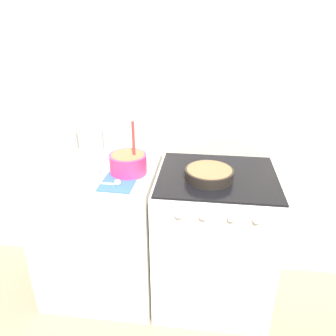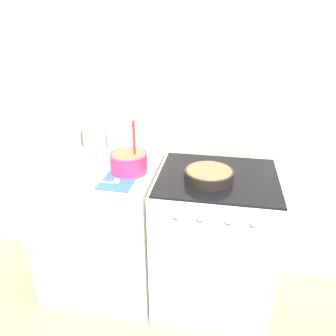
{
  "view_description": "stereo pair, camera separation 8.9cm",
  "coord_description": "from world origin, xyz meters",
  "px_view_note": "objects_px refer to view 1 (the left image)",
  "views": [
    {
      "loc": [
        0.3,
        -1.42,
        1.79
      ],
      "look_at": [
        0.09,
        0.27,
        0.98
      ],
      "focal_mm": 35.0,
      "sensor_mm": 36.0,
      "label": 1
    },
    {
      "loc": [
        0.38,
        -1.41,
        1.79
      ],
      "look_at": [
        0.09,
        0.27,
        0.98
      ],
      "focal_mm": 35.0,
      "sensor_mm": 36.0,
      "label": 2
    }
  ],
  "objects_px": {
    "mixing_bowl": "(128,162)",
    "storage_jar_right": "(120,138)",
    "baking_pan": "(209,174)",
    "storage_jar_left": "(66,140)",
    "storage_jar_middle": "(93,142)",
    "stove": "(213,239)",
    "tin_can": "(94,170)"
  },
  "relations": [
    {
      "from": "mixing_bowl",
      "to": "storage_jar_right",
      "type": "height_order",
      "value": "mixing_bowl"
    },
    {
      "from": "baking_pan",
      "to": "storage_jar_right",
      "type": "relative_size",
      "value": 0.99
    },
    {
      "from": "mixing_bowl",
      "to": "storage_jar_left",
      "type": "bearing_deg",
      "value": 152.65
    },
    {
      "from": "storage_jar_right",
      "to": "storage_jar_middle",
      "type": "bearing_deg",
      "value": 180.0
    },
    {
      "from": "mixing_bowl",
      "to": "storage_jar_left",
      "type": "distance_m",
      "value": 0.55
    },
    {
      "from": "stove",
      "to": "tin_can",
      "type": "xyz_separation_m",
      "value": [
        -0.7,
        -0.13,
        0.52
      ]
    },
    {
      "from": "mixing_bowl",
      "to": "storage_jar_middle",
      "type": "xyz_separation_m",
      "value": [
        -0.3,
        0.25,
        0.02
      ]
    },
    {
      "from": "mixing_bowl",
      "to": "storage_jar_right",
      "type": "relative_size",
      "value": 1.14
    },
    {
      "from": "stove",
      "to": "storage_jar_left",
      "type": "relative_size",
      "value": 4.25
    },
    {
      "from": "tin_can",
      "to": "baking_pan",
      "type": "bearing_deg",
      "value": 6.5
    },
    {
      "from": "mixing_bowl",
      "to": "baking_pan",
      "type": "bearing_deg",
      "value": -2.67
    },
    {
      "from": "stove",
      "to": "baking_pan",
      "type": "distance_m",
      "value": 0.5
    },
    {
      "from": "mixing_bowl",
      "to": "baking_pan",
      "type": "distance_m",
      "value": 0.47
    },
    {
      "from": "stove",
      "to": "storage_jar_middle",
      "type": "height_order",
      "value": "storage_jar_middle"
    },
    {
      "from": "mixing_bowl",
      "to": "storage_jar_right",
      "type": "bearing_deg",
      "value": 114.5
    },
    {
      "from": "storage_jar_right",
      "to": "tin_can",
      "type": "height_order",
      "value": "storage_jar_right"
    },
    {
      "from": "stove",
      "to": "storage_jar_middle",
      "type": "xyz_separation_m",
      "value": [
        -0.82,
        0.21,
        0.55
      ]
    },
    {
      "from": "storage_jar_right",
      "to": "tin_can",
      "type": "distance_m",
      "value": 0.36
    },
    {
      "from": "storage_jar_right",
      "to": "storage_jar_left",
      "type": "bearing_deg",
      "value": 180.0
    },
    {
      "from": "mixing_bowl",
      "to": "storage_jar_left",
      "type": "relative_size",
      "value": 1.45
    },
    {
      "from": "stove",
      "to": "tin_can",
      "type": "distance_m",
      "value": 0.88
    },
    {
      "from": "mixing_bowl",
      "to": "baking_pan",
      "type": "height_order",
      "value": "mixing_bowl"
    },
    {
      "from": "stove",
      "to": "storage_jar_right",
      "type": "height_order",
      "value": "storage_jar_right"
    },
    {
      "from": "storage_jar_left",
      "to": "tin_can",
      "type": "xyz_separation_m",
      "value": [
        0.31,
        -0.35,
        -0.04
      ]
    },
    {
      "from": "mixing_bowl",
      "to": "storage_jar_left",
      "type": "xyz_separation_m",
      "value": [
        -0.48,
        0.25,
        0.03
      ]
    },
    {
      "from": "baking_pan",
      "to": "storage_jar_left",
      "type": "bearing_deg",
      "value": 164.11
    },
    {
      "from": "stove",
      "to": "storage_jar_left",
      "type": "height_order",
      "value": "storage_jar_left"
    },
    {
      "from": "stove",
      "to": "storage_jar_right",
      "type": "xyz_separation_m",
      "value": [
        -0.64,
        0.21,
        0.59
      ]
    },
    {
      "from": "storage_jar_left",
      "to": "storage_jar_middle",
      "type": "xyz_separation_m",
      "value": [
        0.18,
        0.0,
        -0.01
      ]
    },
    {
      "from": "baking_pan",
      "to": "storage_jar_right",
      "type": "bearing_deg",
      "value": 155.09
    },
    {
      "from": "stove",
      "to": "storage_jar_middle",
      "type": "distance_m",
      "value": 1.01
    },
    {
      "from": "mixing_bowl",
      "to": "storage_jar_right",
      "type": "xyz_separation_m",
      "value": [
        -0.11,
        0.25,
        0.05
      ]
    }
  ]
}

